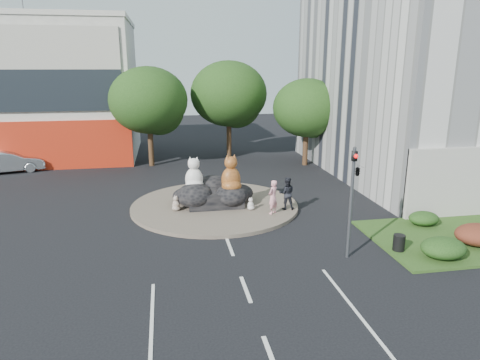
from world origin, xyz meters
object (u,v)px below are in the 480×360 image
object	(u,v)px
cat_white	(194,173)
pedestrian_dark	(287,193)
parked_car	(9,162)
pedestrian_pink	(273,197)
kitten_calico	(176,203)
kitten_white	(251,203)
cat_tabby	(231,173)
litter_bin	(399,243)

from	to	relation	value
cat_white	pedestrian_dark	distance (m)	5.59
cat_white	parked_car	bearing A→B (deg)	146.91
cat_white	pedestrian_pink	world-z (taller)	cat_white
kitten_calico	pedestrian_dark	distance (m)	6.41
pedestrian_pink	pedestrian_dark	xyz separation A→B (m)	(0.98, 0.64, -0.02)
kitten_calico	kitten_white	world-z (taller)	kitten_calico
pedestrian_dark	pedestrian_pink	bearing A→B (deg)	43.13
kitten_white	parked_car	size ratio (longest dim) A/B	0.14
cat_white	cat_tabby	distance (m)	2.21
kitten_calico	pedestrian_dark	xyz separation A→B (m)	(6.34, -0.85, 0.50)
cat_white	pedestrian_pink	xyz separation A→B (m)	(4.21, -2.45, -0.95)
pedestrian_dark	litter_bin	bearing A→B (deg)	129.31
kitten_white	pedestrian_pink	distance (m)	1.52
cat_tabby	kitten_calico	size ratio (longest dim) A/B	2.42
parked_car	litter_bin	bearing A→B (deg)	-145.20
cat_white	litter_bin	world-z (taller)	cat_white
cat_tabby	parked_car	bearing A→B (deg)	132.34
kitten_white	litter_bin	size ratio (longest dim) A/B	1.01
kitten_white	litter_bin	world-z (taller)	kitten_white
pedestrian_pink	pedestrian_dark	size ratio (longest dim) A/B	1.02
cat_tabby	litter_bin	size ratio (longest dim) A/B	2.97
kitten_white	pedestrian_pink	world-z (taller)	pedestrian_pink
pedestrian_pink	litter_bin	world-z (taller)	pedestrian_pink
litter_bin	kitten_white	bearing A→B (deg)	130.41
cat_white	kitten_calico	world-z (taller)	cat_white
kitten_white	pedestrian_pink	bearing A→B (deg)	-63.01
litter_bin	pedestrian_dark	bearing A→B (deg)	119.04
pedestrian_pink	parked_car	xyz separation A→B (m)	(-18.16, 13.88, -0.31)
kitten_calico	pedestrian_pink	bearing A→B (deg)	32.05
kitten_calico	litter_bin	bearing A→B (deg)	11.54
kitten_calico	litter_bin	xyz separation A→B (m)	(9.84, -7.15, -0.16)
cat_tabby	pedestrian_pink	bearing A→B (deg)	-51.78
cat_white	pedestrian_dark	world-z (taller)	cat_white
cat_white	kitten_white	world-z (taller)	cat_white
kitten_white	litter_bin	distance (m)	8.59
kitten_white	kitten_calico	bearing A→B (deg)	147.70
pedestrian_dark	litter_bin	distance (m)	7.24
parked_car	pedestrian_dark	bearing A→B (deg)	-139.07
cat_white	pedestrian_pink	bearing A→B (deg)	-23.95
cat_white	parked_car	world-z (taller)	cat_white
cat_tabby	litter_bin	distance (m)	10.11
kitten_calico	kitten_white	distance (m)	4.31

